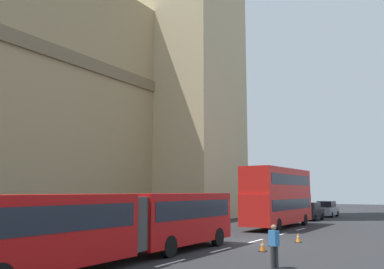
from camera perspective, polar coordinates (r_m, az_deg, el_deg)
name	(u,v)px	position (r m, az deg, el deg)	size (l,w,h in m)	color
ground_plane	(251,242)	(25.87, 8.03, -14.36)	(160.00, 160.00, 0.00)	#262628
lane_centre_marking	(240,245)	(24.46, 6.53, -14.76)	(25.20, 0.16, 0.01)	silver
articulated_bus	(122,221)	(18.81, -9.53, -11.51)	(16.31, 2.54, 2.90)	#B20F0F
double_decker_bus	(278,195)	(36.21, 11.69, -8.07)	(10.70, 2.54, 4.90)	red
sedan_lead	(310,211)	(46.23, 15.86, -10.06)	(4.40, 1.86, 1.85)	black
sedan_trailing	(327,209)	(52.81, 17.96, -9.65)	(4.40, 1.86, 1.85)	gray
traffic_cone_west	(263,246)	(22.07, 9.60, -14.75)	(0.36, 0.36, 0.58)	black
traffic_cone_middle	(272,241)	(24.29, 10.86, -14.07)	(0.36, 0.36, 0.58)	black
traffic_cone_east	(298,238)	(26.24, 14.30, -13.49)	(0.36, 0.36, 0.58)	black
pedestrian_near_cones	(274,244)	(17.46, 11.14, -14.51)	(0.40, 0.47, 1.69)	#333333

